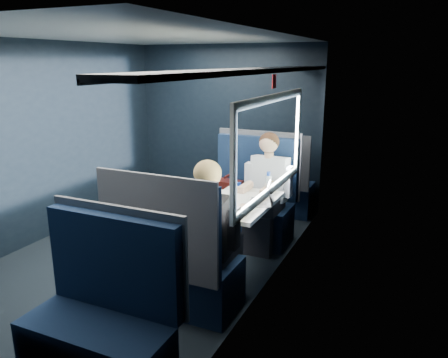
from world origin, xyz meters
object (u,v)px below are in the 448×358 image
at_px(man, 266,186).
at_px(laptop, 265,198).
at_px(seat_bay_near, 249,204).
at_px(woman, 211,228).
at_px(bottle_small, 268,184).
at_px(cup, 268,188).
at_px(seat_bay_far, 175,265).
at_px(seat_row_front, 275,185).
at_px(table, 236,209).
at_px(seat_row_back, 103,324).

relative_size(man, laptop, 4.04).
bearing_deg(seat_bay_near, woman, -80.54).
height_order(bottle_small, cup, bottle_small).
bearing_deg(cup, seat_bay_far, -105.00).
bearing_deg(seat_row_front, laptop, -75.15).
distance_m(table, woman, 0.71).
bearing_deg(woman, seat_row_back, -102.93).
height_order(seat_bay_near, bottle_small, seat_bay_near).
relative_size(seat_bay_far, laptop, 3.85).
bearing_deg(laptop, seat_row_front, 104.85).
bearing_deg(seat_bay_near, laptop, -59.92).
distance_m(seat_bay_far, woman, 0.43).
relative_size(seat_bay_far, seat_row_back, 1.09).
distance_m(table, man, 0.70).
distance_m(seat_bay_near, seat_row_back, 2.67).
height_order(table, seat_row_back, seat_row_back).
bearing_deg(laptop, cup, 105.84).
relative_size(woman, bottle_small, 5.72).
relative_size(man, bottle_small, 5.72).
relative_size(table, seat_bay_far, 0.79).
bearing_deg(bottle_small, cup, 112.41).
xyz_separation_m(table, woman, (0.07, -0.71, 0.06)).
bearing_deg(man, woman, -90.00).
xyz_separation_m(seat_bay_near, man, (0.26, -0.17, 0.30)).
distance_m(seat_bay_far, man, 1.62).
bearing_deg(woman, laptop, 74.18).
distance_m(bottle_small, cup, 0.09).
relative_size(seat_row_back, bottle_small, 5.02).
distance_m(table, seat_row_back, 1.82).
height_order(table, cup, cup).
height_order(seat_row_front, man, man).
relative_size(table, laptop, 3.06).
height_order(seat_bay_far, seat_row_back, seat_bay_far).
bearing_deg(seat_row_front, table, -84.20).
xyz_separation_m(man, bottle_small, (0.13, -0.32, 0.12)).
bearing_deg(seat_bay_near, seat_row_front, 89.20).
bearing_deg(woman, bottle_small, 83.17).
bearing_deg(table, seat_bay_near, 102.65).
distance_m(woman, laptop, 0.79).
bearing_deg(cup, laptop, -74.16).
bearing_deg(cup, seat_row_back, -98.96).
bearing_deg(seat_row_back, laptop, 75.88).
bearing_deg(table, man, 84.48).
height_order(table, man, man).
relative_size(seat_row_front, seat_row_back, 1.00).
bearing_deg(seat_bay_far, seat_row_front, 90.00).
distance_m(man, cup, 0.29).
height_order(seat_bay_near, seat_row_front, seat_bay_near).
bearing_deg(cup, man, 111.59).
distance_m(table, laptop, 0.32).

